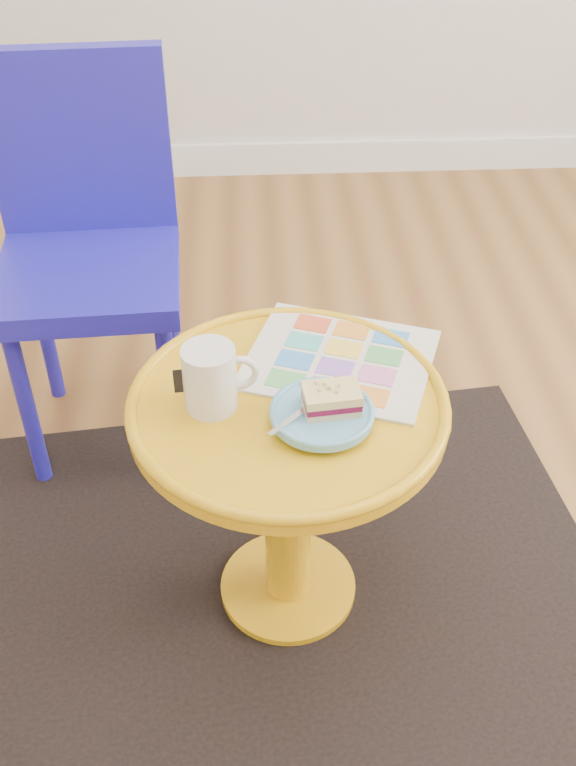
{
  "coord_description": "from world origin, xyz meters",
  "views": [
    {
      "loc": [
        -0.22,
        -1.0,
        1.43
      ],
      "look_at": [
        -0.16,
        0.07,
        0.55
      ],
      "focal_mm": 40.0,
      "sensor_mm": 36.0,
      "label": 1
    }
  ],
  "objects_px": {
    "side_table": "(288,463)",
    "mug": "(211,376)",
    "plate": "(322,414)",
    "chair": "(88,237)",
    "newspaper": "(340,359)"
  },
  "relations": [
    {
      "from": "side_table",
      "to": "chair",
      "type": "relative_size",
      "value": 0.61
    },
    {
      "from": "side_table",
      "to": "chair",
      "type": "bearing_deg",
      "value": 124.98
    },
    {
      "from": "chair",
      "to": "plate",
      "type": "relative_size",
      "value": 5.22
    },
    {
      "from": "chair",
      "to": "plate",
      "type": "height_order",
      "value": "chair"
    },
    {
      "from": "mug",
      "to": "chair",
      "type": "bearing_deg",
      "value": 110.67
    },
    {
      "from": "mug",
      "to": "plate",
      "type": "xyz_separation_m",
      "value": [
        0.18,
        -0.05,
        -0.04
      ]
    },
    {
      "from": "plate",
      "to": "side_table",
      "type": "bearing_deg",
      "value": 133.79
    },
    {
      "from": "newspaper",
      "to": "side_table",
      "type": "bearing_deg",
      "value": -112.19
    },
    {
      "from": "newspaper",
      "to": "plate",
      "type": "relative_size",
      "value": 1.88
    },
    {
      "from": "chair",
      "to": "plate",
      "type": "bearing_deg",
      "value": -57.1
    },
    {
      "from": "chair",
      "to": "newspaper",
      "type": "xyz_separation_m",
      "value": [
        0.5,
        -0.47,
        0.01
      ]
    },
    {
      "from": "side_table",
      "to": "mug",
      "type": "relative_size",
      "value": 4.29
    },
    {
      "from": "mug",
      "to": "plate",
      "type": "height_order",
      "value": "mug"
    },
    {
      "from": "side_table",
      "to": "newspaper",
      "type": "xyz_separation_m",
      "value": [
        0.1,
        0.11,
        0.15
      ]
    },
    {
      "from": "side_table",
      "to": "newspaper",
      "type": "bearing_deg",
      "value": 47.6
    }
  ]
}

